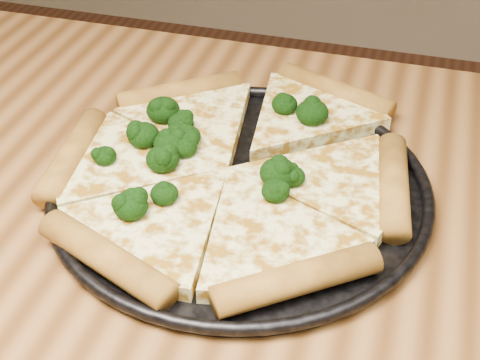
# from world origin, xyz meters

# --- Properties ---
(dining_table) EXTENTS (1.20, 0.90, 0.75)m
(dining_table) POSITION_xyz_m (0.00, 0.00, 0.66)
(dining_table) COLOR #8F5D2C
(dining_table) RESTS_ON ground
(pizza_pan) EXTENTS (0.36, 0.36, 0.02)m
(pizza_pan) POSITION_xyz_m (0.08, 0.14, 0.76)
(pizza_pan) COLOR black
(pizza_pan) RESTS_ON dining_table
(pizza) EXTENTS (0.36, 0.40, 0.03)m
(pizza) POSITION_xyz_m (0.06, 0.15, 0.77)
(pizza) COLOR #FFFA9C
(pizza) RESTS_ON pizza_pan
(broccoli_florets) EXTENTS (0.21, 0.23, 0.03)m
(broccoli_florets) POSITION_xyz_m (0.03, 0.16, 0.78)
(broccoli_florets) COLOR black
(broccoli_florets) RESTS_ON pizza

